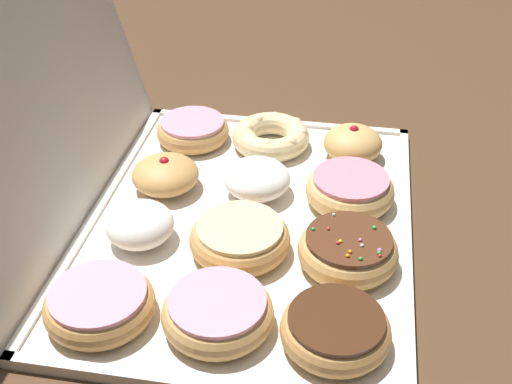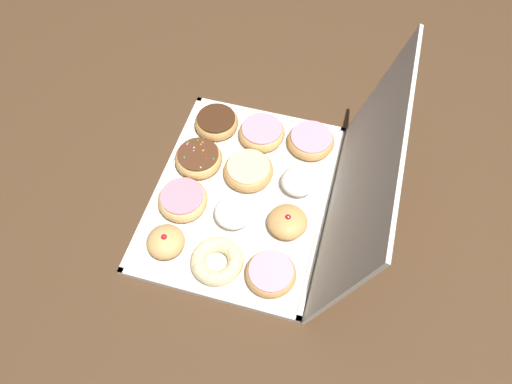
% 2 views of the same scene
% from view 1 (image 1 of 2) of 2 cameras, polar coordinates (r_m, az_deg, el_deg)
% --- Properties ---
extents(ground_plane, '(3.00, 3.00, 0.00)m').
position_cam_1_polar(ground_plane, '(0.84, -0.64, -3.16)').
color(ground_plane, '#4C331E').
extents(donut_box, '(0.53, 0.40, 0.01)m').
position_cam_1_polar(donut_box, '(0.84, -0.65, -2.88)').
color(donut_box, silver).
rests_on(donut_box, ground).
extents(box_lid_open, '(0.53, 0.10, 0.36)m').
position_cam_1_polar(box_lid_open, '(0.82, -18.53, 8.73)').
color(box_lid_open, silver).
rests_on(box_lid_open, ground).
extents(chocolate_frosted_donut_0, '(0.11, 0.11, 0.04)m').
position_cam_1_polar(chocolate_frosted_donut_0, '(0.68, 6.89, -11.71)').
color(chocolate_frosted_donut_0, tan).
rests_on(chocolate_frosted_donut_0, donut_box).
extents(sprinkle_donut_1, '(0.12, 0.12, 0.04)m').
position_cam_1_polar(sprinkle_donut_1, '(0.77, 7.96, -4.99)').
color(sprinkle_donut_1, tan).
rests_on(sprinkle_donut_1, donut_box).
extents(pink_frosted_donut_2, '(0.12, 0.12, 0.04)m').
position_cam_1_polar(pink_frosted_donut_2, '(0.87, 8.13, 0.24)').
color(pink_frosted_donut_2, '#E5B770').
rests_on(pink_frosted_donut_2, donut_box).
extents(jelly_filled_donut_3, '(0.08, 0.08, 0.05)m').
position_cam_1_polar(jelly_filled_donut_3, '(0.96, 8.37, 4.20)').
color(jelly_filled_donut_3, tan).
rests_on(jelly_filled_donut_3, donut_box).
extents(pink_frosted_donut_4, '(0.12, 0.12, 0.04)m').
position_cam_1_polar(pink_frosted_donut_4, '(0.69, -3.57, -10.31)').
color(pink_frosted_donut_4, tan).
rests_on(pink_frosted_donut_4, donut_box).
extents(glazed_ring_donut_5, '(0.12, 0.12, 0.04)m').
position_cam_1_polar(glazed_ring_donut_5, '(0.78, -1.48, -3.99)').
color(glazed_ring_donut_5, tan).
rests_on(glazed_ring_donut_5, donut_box).
extents(powdered_filled_donut_6, '(0.09, 0.09, 0.05)m').
position_cam_1_polar(powdered_filled_donut_6, '(0.87, -0.14, 1.18)').
color(powdered_filled_donut_6, white).
rests_on(powdered_filled_donut_6, donut_box).
extents(cruller_donut_7, '(0.11, 0.11, 0.04)m').
position_cam_1_polar(cruller_donut_7, '(0.98, 1.56, 4.84)').
color(cruller_donut_7, beige).
rests_on(cruller_donut_7, donut_box).
extents(pink_frosted_donut_8, '(0.12, 0.12, 0.04)m').
position_cam_1_polar(pink_frosted_donut_8, '(0.72, -13.40, -9.38)').
color(pink_frosted_donut_8, tan).
rests_on(pink_frosted_donut_8, donut_box).
extents(powdered_filled_donut_9, '(0.08, 0.08, 0.05)m').
position_cam_1_polar(powdered_filled_donut_9, '(0.81, -10.03, -2.78)').
color(powdered_filled_donut_9, white).
rests_on(powdered_filled_donut_9, donut_box).
extents(jelly_filled_donut_10, '(0.09, 0.09, 0.05)m').
position_cam_1_polar(jelly_filled_donut_10, '(0.89, -7.84, 1.52)').
color(jelly_filled_donut_10, tan).
rests_on(jelly_filled_donut_10, donut_box).
extents(pink_frosted_donut_11, '(0.11, 0.11, 0.03)m').
position_cam_1_polar(pink_frosted_donut_11, '(1.00, -5.49, 5.35)').
color(pink_frosted_donut_11, tan).
rests_on(pink_frosted_donut_11, donut_box).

